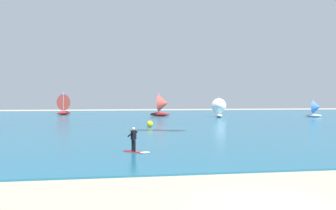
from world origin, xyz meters
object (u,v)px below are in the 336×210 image
at_px(sailboat_heeled_over, 219,108).
at_px(marker_buoy, 150,124).
at_px(sailboat_anchored_offshore, 316,109).
at_px(kitesurfer, 136,143).
at_px(sailboat_mid_right, 66,104).
at_px(sailboat_far_right, 162,105).

bearing_deg(sailboat_heeled_over, marker_buoy, -127.00).
xyz_separation_m(sailboat_anchored_offshore, sailboat_heeled_over, (-18.62, 2.19, 0.21)).
xyz_separation_m(kitesurfer, sailboat_mid_right, (-11.52, 57.82, 1.72)).
bearing_deg(sailboat_heeled_over, kitesurfer, -114.37).
xyz_separation_m(sailboat_mid_right, sailboat_heeled_over, (30.27, -16.42, -0.47)).
relative_size(kitesurfer, sailboat_mid_right, 0.36).
xyz_separation_m(sailboat_mid_right, marker_buoy, (14.75, -37.02, -1.93)).
bearing_deg(marker_buoy, sailboat_mid_right, 111.72).
distance_m(kitesurfer, marker_buoy, 21.05).
relative_size(kitesurfer, sailboat_heeled_over, 0.46).
distance_m(sailboat_mid_right, sailboat_heeled_over, 34.44).
bearing_deg(sailboat_far_right, marker_buoy, -101.59).
height_order(sailboat_mid_right, sailboat_heeled_over, sailboat_mid_right).
height_order(sailboat_far_right, marker_buoy, sailboat_far_right).
relative_size(sailboat_far_right, marker_buoy, 6.21).
height_order(sailboat_anchored_offshore, sailboat_heeled_over, sailboat_heeled_over).
distance_m(kitesurfer, sailboat_mid_right, 58.98).
bearing_deg(sailboat_mid_right, sailboat_far_right, -26.66).
xyz_separation_m(sailboat_heeled_over, marker_buoy, (-15.52, -20.60, -1.46)).
height_order(sailboat_far_right, sailboat_heeled_over, sailboat_far_right).
relative_size(sailboat_mid_right, marker_buoy, 6.44).
bearing_deg(sailboat_anchored_offshore, kitesurfer, -133.62).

